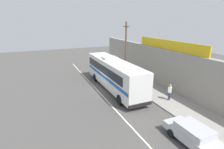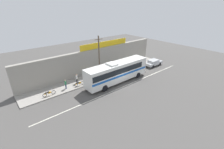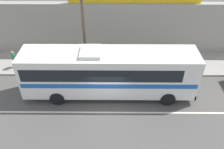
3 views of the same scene
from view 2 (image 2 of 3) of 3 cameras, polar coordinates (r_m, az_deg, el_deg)
ground_plane at (r=27.04m, az=3.39°, el=-3.65°), size 70.00×70.00×0.00m
sidewalk_slab at (r=30.60m, az=-3.23°, el=-0.00°), size 30.00×3.60×0.14m
storefront_facade at (r=31.38m, az=-5.69°, el=5.13°), size 30.00×0.70×4.80m
storefront_billboard at (r=31.78m, az=-2.57°, el=11.02°), size 11.26×0.12×1.10m
road_center_stripe at (r=26.54m, az=4.56°, el=-4.26°), size 30.00×0.14×0.01m
intercity_bus at (r=27.00m, az=1.82°, el=1.21°), size 12.27×2.63×3.78m
parked_car at (r=36.15m, az=14.89°, el=4.25°), size 4.35×1.87×1.37m
utility_pole at (r=27.09m, az=-4.69°, el=6.03°), size 1.60×0.22×7.83m
motorcycle_purple at (r=26.72m, az=-11.90°, el=-3.17°), size 1.82×0.56×0.94m
motorcycle_green at (r=25.24m, az=-22.01°, el=-6.30°), size 1.92×0.56×0.94m
pedestrian_far_left at (r=27.38m, az=-12.74°, el=-1.27°), size 0.30×0.48×1.68m
pedestrian_near_shop at (r=26.13m, az=-16.58°, el=-3.19°), size 0.30×0.48×1.57m
pedestrian_by_curb at (r=33.53m, az=4.65°, el=4.20°), size 0.30×0.48×1.74m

